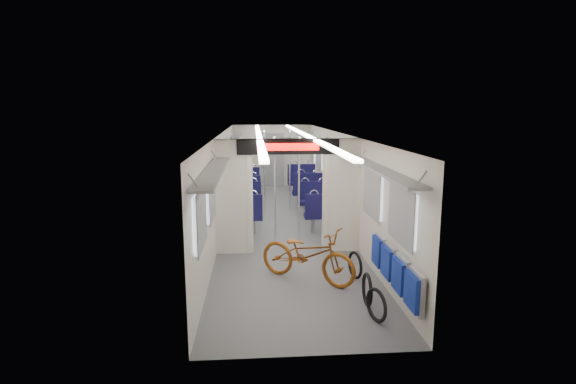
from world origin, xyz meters
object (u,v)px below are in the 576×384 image
object	(u,v)px
seat_bay_near_right	(318,204)
stanchion_near_right	(299,190)
bike_hoop_c	(355,266)
seat_bay_near_left	(244,205)
stanchion_far_right	(290,171)
bike_hoop_b	(367,291)
flip_bench	(394,269)
seat_bay_far_left	(246,185)
stanchion_near_left	(275,190)
stanchion_far_left	(265,172)
bicycle	(307,254)
bike_hoop_a	(376,307)
seat_bay_far_right	(305,183)

from	to	relation	value
seat_bay_near_right	stanchion_near_right	world-z (taller)	stanchion_near_right
bike_hoop_c	seat_bay_near_left	world-z (taller)	seat_bay_near_left
seat_bay_near_right	stanchion_far_right	xyz separation A→B (m)	(-0.60, 1.54, 0.63)
bike_hoop_b	stanchion_far_right	world-z (taller)	stanchion_far_right
flip_bench	stanchion_far_right	distance (m)	6.54
bike_hoop_b	seat_bay_near_right	world-z (taller)	seat_bay_near_right
seat_bay_far_left	stanchion_near_left	xyz separation A→B (m)	(0.71, -4.40, 0.62)
stanchion_near_left	stanchion_far_left	xyz separation A→B (m)	(-0.15, 2.89, 0.00)
bicycle	bike_hoop_c	world-z (taller)	bicycle
flip_bench	seat_bay_near_right	distance (m)	4.91
bicycle	stanchion_near_right	xyz separation A→B (m)	(0.08, 2.29, 0.68)
stanchion_near_right	stanchion_far_left	distance (m)	3.01
seat_bay_near_right	bike_hoop_a	bearing A→B (deg)	-89.60
stanchion_near_left	stanchion_far_left	size ratio (longest dim) A/B	1.00
seat_bay_far_left	seat_bay_far_right	distance (m)	1.87
seat_bay_far_left	seat_bay_far_right	bearing A→B (deg)	3.01
bicycle	seat_bay_far_right	world-z (taller)	seat_bay_far_right
bike_hoop_a	stanchion_near_left	world-z (taller)	stanchion_near_left
bike_hoop_b	bike_hoop_c	xyz separation A→B (m)	(0.06, 1.09, -0.01)
bike_hoop_b	flip_bench	bearing A→B (deg)	-6.62
bike_hoop_a	stanchion_far_left	xyz separation A→B (m)	(-1.35, 6.78, 0.93)
bike_hoop_b	stanchion_near_left	distance (m)	3.72
bike_hoop_b	seat_bay_near_left	xyz separation A→B (m)	(-1.91, 4.84, 0.30)
stanchion_near_right	stanchion_far_right	world-z (taller)	same
bicycle	flip_bench	distance (m)	1.59
stanchion_near_right	bike_hoop_b	bearing A→B (deg)	-78.47
bike_hoop_a	stanchion_far_right	bearing A→B (deg)	95.31
stanchion_far_left	stanchion_near_left	bearing A→B (deg)	-87.06
bike_hoop_b	stanchion_near_left	bearing A→B (deg)	109.41
seat_bay_far_right	stanchion_near_right	distance (m)	4.63
stanchion_near_left	flip_bench	bearing A→B (deg)	-65.34
bicycle	seat_bay_near_right	world-z (taller)	seat_bay_near_right
bike_hoop_c	bike_hoop_a	bearing A→B (deg)	-92.27
seat_bay_near_left	seat_bay_near_right	size ratio (longest dim) A/B	1.03
stanchion_near_left	bicycle	bearing A→B (deg)	-79.59
seat_bay_far_left	stanchion_near_right	distance (m)	4.66
bicycle	stanchion_far_left	bearing A→B (deg)	41.93
seat_bay_near_left	seat_bay_far_left	xyz separation A→B (m)	(0.00, 2.95, 0.00)
seat_bay_far_right	seat_bay_near_left	bearing A→B (deg)	-121.52
bike_hoop_c	stanchion_far_right	xyz separation A→B (m)	(-0.70, 5.30, 0.93)
bicycle	seat_bay_near_left	size ratio (longest dim) A/B	0.90
seat_bay_far_left	stanchion_far_left	xyz separation A→B (m)	(0.56, -1.51, 0.62)
seat_bay_near_left	seat_bay_far_right	world-z (taller)	seat_bay_far_right
bike_hoop_a	seat_bay_near_right	size ratio (longest dim) A/B	0.25
seat_bay_far_right	stanchion_near_right	xyz separation A→B (m)	(-0.65, -4.55, 0.59)
stanchion_far_left	bike_hoop_a	bearing A→B (deg)	-78.77
stanchion_near_right	stanchion_near_left	bearing A→B (deg)	174.02
seat_bay_near_right	seat_bay_far_left	xyz separation A→B (m)	(-1.87, 2.95, 0.01)
seat_bay_near_left	stanchion_far_right	bearing A→B (deg)	50.67
bike_hoop_b	seat_bay_far_left	distance (m)	8.03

